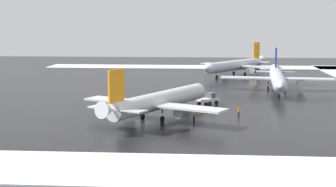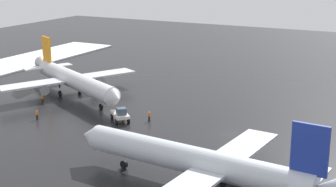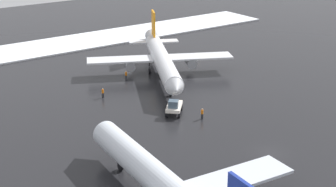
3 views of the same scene
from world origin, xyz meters
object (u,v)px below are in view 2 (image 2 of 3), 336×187
at_px(airplane_foreground_jet, 74,80).
at_px(ground_crew_beside_wing, 149,116).
at_px(ground_crew_near_tug, 42,98).
at_px(ground_crew_mid_apron, 37,114).
at_px(pushback_tug, 120,114).
at_px(airplane_parked_portside, 199,162).

distance_m(airplane_foreground_jet, ground_crew_beside_wing, 21.67).
xyz_separation_m(ground_crew_near_tug, ground_crew_beside_wing, (22.73, -0.25, 0.00)).
xyz_separation_m(ground_crew_mid_apron, ground_crew_beside_wing, (16.90, 7.88, 0.00)).
distance_m(airplane_foreground_jet, pushback_tug, 18.83).
distance_m(airplane_parked_portside, ground_crew_near_tug, 44.93).
relative_size(pushback_tug, ground_crew_beside_wing, 2.84).
bearing_deg(pushback_tug, airplane_foreground_jet, -165.92).
bearing_deg(airplane_foreground_jet, airplane_parked_portside, -7.50).
bearing_deg(ground_crew_mid_apron, airplane_parked_portside, 174.85).
distance_m(pushback_tug, ground_crew_mid_apron, 13.96).
bearing_deg(pushback_tug, ground_crew_near_tug, -144.71).
height_order(pushback_tug, ground_crew_beside_wing, pushback_tug).
relative_size(pushback_tug, ground_crew_near_tug, 2.84).
bearing_deg(ground_crew_mid_apron, pushback_tug, -143.25).
bearing_deg(ground_crew_mid_apron, ground_crew_near_tug, -40.98).
xyz_separation_m(airplane_foreground_jet, airplane_parked_portside, (38.04, -26.17, 0.05)).
bearing_deg(ground_crew_beside_wing, airplane_foreground_jet, -132.19).
relative_size(airplane_foreground_jet, ground_crew_near_tug, 18.38).
relative_size(airplane_foreground_jet, ground_crew_beside_wing, 18.38).
height_order(airplane_foreground_jet, airplane_parked_portside, airplane_parked_portside).
xyz_separation_m(airplane_foreground_jet, ground_crew_beside_wing, (20.45, -6.77, -2.36)).
distance_m(ground_crew_mid_apron, ground_crew_beside_wing, 18.65).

